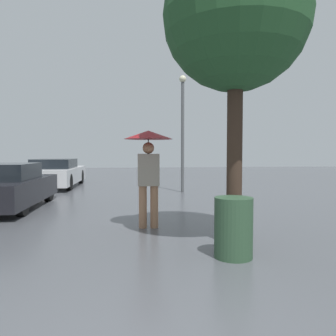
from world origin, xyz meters
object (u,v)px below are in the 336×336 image
object	(u,v)px
parked_car_middle	(4,187)
parked_car_farthest	(56,173)
pedestrian	(148,155)
trash_bin	(233,227)
tree	(236,19)
street_lamp	(183,124)

from	to	relation	value
parked_car_middle	parked_car_farthest	xyz separation A→B (m)	(0.11, 5.37, 0.02)
pedestrian	parked_car_farthest	world-z (taller)	pedestrian
parked_car_farthest	parked_car_middle	bearing A→B (deg)	-91.14
trash_bin	parked_car_farthest	bearing A→B (deg)	115.15
pedestrian	trash_bin	distance (m)	2.43
parked_car_middle	parked_car_farthest	bearing A→B (deg)	88.86
tree	trash_bin	xyz separation A→B (m)	(-0.22, -0.68, -3.11)
pedestrian	parked_car_middle	bearing A→B (deg)	144.62
tree	street_lamp	xyz separation A→B (m)	(0.20, 6.79, -1.03)
pedestrian	parked_car_farthest	size ratio (longest dim) A/B	0.41
parked_car_farthest	trash_bin	bearing A→B (deg)	-64.85
parked_car_farthest	tree	bearing A→B (deg)	-62.18
tree	street_lamp	world-z (taller)	tree
street_lamp	pedestrian	bearing A→B (deg)	-105.20
tree	trash_bin	world-z (taller)	tree
street_lamp	trash_bin	world-z (taller)	street_lamp
street_lamp	parked_car_farthest	bearing A→B (deg)	154.29
tree	parked_car_farthest	bearing A→B (deg)	117.82
trash_bin	parked_car_middle	bearing A→B (deg)	136.41
parked_car_middle	pedestrian	bearing A→B (deg)	-35.38
tree	street_lamp	bearing A→B (deg)	88.35
pedestrian	parked_car_middle	size ratio (longest dim) A/B	0.49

